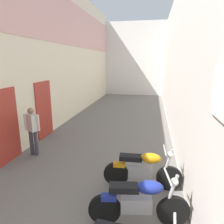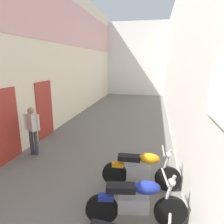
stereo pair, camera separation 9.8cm
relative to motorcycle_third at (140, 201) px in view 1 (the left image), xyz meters
The scene contains 7 objects.
ground_plane 3.98m from the motorcycle_third, 113.09° to the left, with size 34.99×34.99×0.00m, color #66635E.
building_left 7.56m from the motorcycle_third, 127.17° to the left, with size 0.45×18.99×6.66m.
building_right 6.21m from the motorcycle_third, 78.56° to the left, with size 0.45×18.99×5.73m.
building_far_end 16.41m from the motorcycle_third, 95.49° to the left, with size 7.98×2.00×6.24m, color silver.
motorcycle_third is the anchor object (origin of this frame).
motorcycle_fourth 1.17m from the motorcycle_third, 89.99° to the left, with size 1.85×0.58×1.04m.
pedestrian_further_down 4.22m from the motorcycle_third, 146.93° to the left, with size 0.52×0.33×1.57m.
Camera 1 is at (1.68, 0.62, 2.95)m, focal length 32.86 mm.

